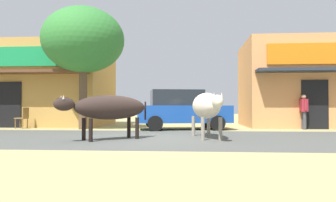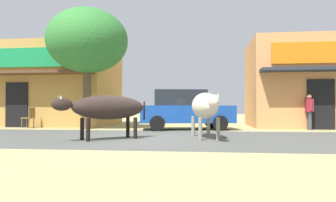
# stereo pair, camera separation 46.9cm
# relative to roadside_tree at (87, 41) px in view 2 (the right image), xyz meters

# --- Properties ---
(ground) EXTENTS (80.00, 80.00, 0.00)m
(ground) POSITION_rel_roadside_tree_xyz_m (3.21, -3.75, -3.79)
(ground) COLOR tan
(asphalt_road) EXTENTS (72.00, 5.96, 0.00)m
(asphalt_road) POSITION_rel_roadside_tree_xyz_m (3.21, -3.75, -3.79)
(asphalt_road) COLOR #4F514D
(asphalt_road) RESTS_ON ground
(storefront_left_cafe) EXTENTS (6.32, 5.27, 4.17)m
(storefront_left_cafe) POSITION_rel_roadside_tree_xyz_m (-3.00, 2.94, -1.70)
(storefront_left_cafe) COLOR #BC8C44
(storefront_left_cafe) RESTS_ON ground
(storefront_right_club) EXTENTS (6.32, 5.27, 4.12)m
(storefront_right_club) POSITION_rel_roadside_tree_xyz_m (10.38, 2.94, -1.72)
(storefront_right_club) COLOR #D98F53
(storefront_right_club) RESTS_ON ground
(roadside_tree) EXTENTS (3.48, 3.48, 5.21)m
(roadside_tree) POSITION_rel_roadside_tree_xyz_m (0.00, 0.00, 0.00)
(roadside_tree) COLOR brown
(roadside_tree) RESTS_ON ground
(parked_hatchback_car) EXTENTS (4.08, 2.45, 1.64)m
(parked_hatchback_car) POSITION_rel_roadside_tree_xyz_m (4.18, 0.11, -2.95)
(parked_hatchback_car) COLOR #184498
(parked_hatchback_car) RESTS_ON ground
(cow_near_brown) EXTENTS (2.39, 2.14, 1.26)m
(cow_near_brown) POSITION_rel_roadside_tree_xyz_m (2.30, -4.42, -2.88)
(cow_near_brown) COLOR #2F231F
(cow_near_brown) RESTS_ON ground
(cow_far_dark) EXTENTS (1.10, 2.86, 1.35)m
(cow_far_dark) POSITION_rel_roadside_tree_xyz_m (5.07, -3.68, -2.83)
(cow_far_dark) COLOR beige
(cow_far_dark) RESTS_ON ground
(pedestrian_by_shop) EXTENTS (0.28, 0.61, 1.47)m
(pedestrian_by_shop) POSITION_rel_roadside_tree_xyz_m (9.32, 0.56, -2.93)
(pedestrian_by_shop) COLOR #3F3F47
(pedestrian_by_shop) RESTS_ON ground
(cafe_chair_near_tree) EXTENTS (0.47, 0.47, 0.92)m
(cafe_chair_near_tree) POSITION_rel_roadside_tree_xyz_m (-2.79, 0.26, -3.27)
(cafe_chair_near_tree) COLOR brown
(cafe_chair_near_tree) RESTS_ON ground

